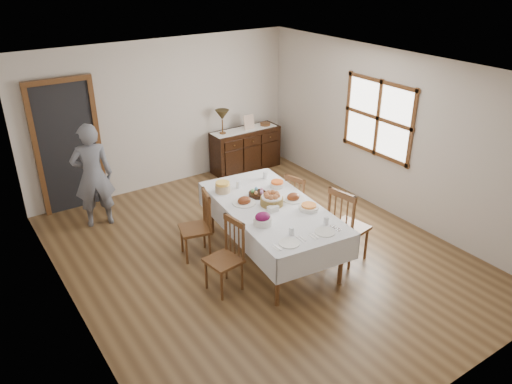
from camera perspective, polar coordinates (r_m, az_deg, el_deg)
ground at (r=7.14m, az=0.45°, el=-7.17°), size 6.00×6.00×0.00m
room_shell at (r=6.66m, az=-2.60°, el=6.06°), size 5.02×6.02×2.65m
dining_table at (r=6.76m, az=1.75°, el=-2.29°), size 1.42×2.43×0.80m
chair_left_near at (r=6.25m, az=-3.37°, el=-7.22°), size 0.45×0.45×0.96m
chair_left_far at (r=6.93m, az=-6.62°, el=-3.74°), size 0.49×0.49×0.97m
chair_right_near at (r=6.85m, az=10.28°, el=-3.72°), size 0.53×0.53×1.10m
chair_right_far at (r=7.62m, az=4.89°, el=-1.06°), size 0.46×0.46×0.90m
sideboard at (r=9.74m, az=-1.21°, el=4.90°), size 1.36×0.50×0.82m
person at (r=7.92m, az=-18.20°, el=2.15°), size 0.61×0.46×1.76m
bread_basket at (r=6.71m, az=1.81°, el=-0.84°), size 0.31×0.31×0.18m
egg_basket at (r=6.97m, az=0.19°, el=-0.19°), size 0.26×0.26×0.11m
ham_platter_a at (r=6.77m, az=-1.36°, el=-1.07°), size 0.33×0.33×0.11m
ham_platter_b at (r=6.89m, az=4.28°, el=-0.63°), size 0.31×0.31×0.11m
beet_bowl at (r=6.24m, az=0.76°, el=-3.13°), size 0.24×0.24×0.16m
carrot_bowl at (r=7.24m, az=2.44°, el=0.91°), size 0.20×0.20×0.09m
pineapple_bowl at (r=7.09m, az=-3.83°, el=0.56°), size 0.22×0.22×0.15m
casserole_dish at (r=6.64m, az=6.05°, el=-1.74°), size 0.27×0.27×0.07m
butter_dish at (r=6.57m, az=1.96°, el=-1.91°), size 0.15×0.10×0.07m
setting_left at (r=5.94m, az=3.86°, el=-5.38°), size 0.43×0.31×0.10m
setting_right at (r=6.20m, az=7.89°, el=-4.12°), size 0.43×0.31×0.10m
glass_far_a at (r=7.20m, az=-2.04°, el=0.85°), size 0.06×0.06×0.11m
glass_far_b at (r=7.51m, az=1.08°, el=1.95°), size 0.07×0.07×0.11m
runner at (r=9.57m, az=-1.38°, el=7.14°), size 1.30×0.35×0.01m
table_lamp at (r=9.26m, az=-3.89°, el=8.71°), size 0.26×0.26×0.46m
picture_frame at (r=9.56m, az=-0.81°, el=7.97°), size 0.22×0.08×0.28m
deco_bowl at (r=9.80m, az=1.05°, el=7.75°), size 0.20×0.20×0.06m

